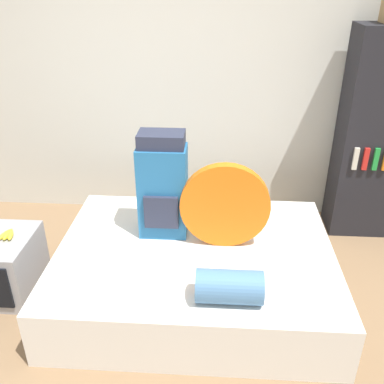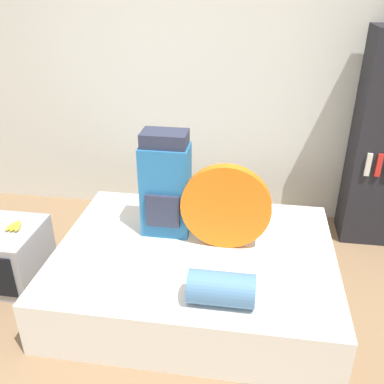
{
  "view_description": "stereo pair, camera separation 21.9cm",
  "coord_description": "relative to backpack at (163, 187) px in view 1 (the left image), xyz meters",
  "views": [
    {
      "loc": [
        0.37,
        -1.84,
        2.15
      ],
      "look_at": [
        0.21,
        0.67,
        0.85
      ],
      "focal_mm": 40.0,
      "sensor_mm": 36.0,
      "label": 1
    },
    {
      "loc": [
        0.59,
        -1.81,
        2.15
      ],
      "look_at": [
        0.21,
        0.67,
        0.85
      ],
      "focal_mm": 40.0,
      "sensor_mm": 36.0,
      "label": 2
    }
  ],
  "objects": [
    {
      "name": "bookshelf",
      "position": [
        1.73,
        0.83,
        0.12
      ],
      "size": [
        0.62,
        0.39,
        1.8
      ],
      "color": "black",
      "rests_on": "ground_plane"
    },
    {
      "name": "bed",
      "position": [
        0.24,
        -0.2,
        -0.58
      ],
      "size": [
        1.95,
        1.49,
        0.4
      ],
      "color": "silver",
      "rests_on": "ground_plane"
    },
    {
      "name": "ground_plane",
      "position": [
        0.01,
        -0.87,
        -0.78
      ],
      "size": [
        16.0,
        16.0,
        0.0
      ],
      "primitive_type": "plane",
      "color": "#846647"
    },
    {
      "name": "tent_bag",
      "position": [
        0.45,
        -0.13,
        -0.07
      ],
      "size": [
        0.62,
        0.07,
        0.62
      ],
      "color": "orange",
      "rests_on": "bed"
    },
    {
      "name": "sleeping_roll",
      "position": [
        0.48,
        -0.72,
        -0.28
      ],
      "size": [
        0.4,
        0.2,
        0.2
      ],
      "color": "teal",
      "rests_on": "bed"
    },
    {
      "name": "wall_back",
      "position": [
        0.01,
        1.11,
        0.52
      ],
      "size": [
        8.0,
        0.05,
        2.6
      ],
      "color": "silver",
      "rests_on": "ground_plane"
    },
    {
      "name": "backpack",
      "position": [
        0.0,
        0.0,
        0.0
      ],
      "size": [
        0.35,
        0.25,
        0.78
      ],
      "color": "#23669E",
      "rests_on": "bed"
    },
    {
      "name": "banana_bunch",
      "position": [
        -1.1,
        -0.22,
        -0.31
      ],
      "size": [
        0.12,
        0.14,
        0.04
      ],
      "color": "yellow",
      "rests_on": "television"
    }
  ]
}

